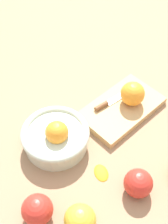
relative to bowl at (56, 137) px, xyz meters
The scene contains 9 objects.
ground_plane 0.14m from the bowl, 35.87° to the right, with size 2.40×2.40×0.00m, color #997556.
bowl is the anchor object (origin of this frame).
cutting_board 0.23m from the bowl, ahead, with size 0.25×0.15×0.02m, color tan.
orange_on_board 0.26m from the bowl, ahead, with size 0.07×0.07×0.07m, color orange.
knife 0.20m from the bowl, 11.13° to the left, with size 0.16×0.03×0.01m.
apple_front_left 0.20m from the bowl, 128.70° to the right, with size 0.07×0.07×0.07m, color red.
apple_front_left_2 0.23m from the bowl, 103.60° to the right, with size 0.07×0.07×0.07m, color gold.
apple_front_center 0.25m from the bowl, 63.37° to the right, with size 0.07×0.07×0.07m, color red.
citrus_peel 0.15m from the bowl, 66.52° to the right, with size 0.05×0.04×0.01m, color orange.
Camera 1 is at (-0.29, -0.37, 0.72)m, focal length 49.84 mm.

